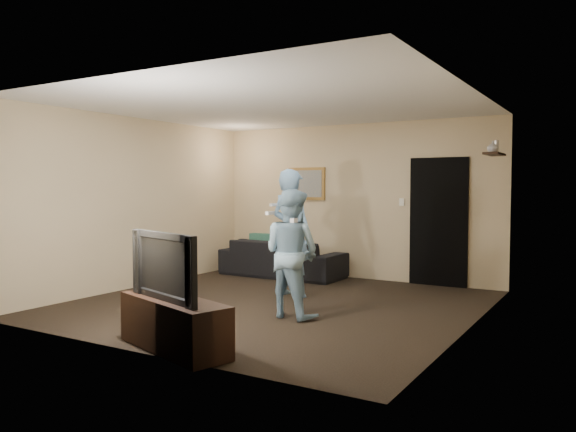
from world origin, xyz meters
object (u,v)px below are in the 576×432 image
Objects in this scene: sofa at (282,258)px; wii_player_right at (291,253)px; wii_player_left at (291,233)px; tv_console at (174,324)px; television at (173,265)px.

wii_player_right is at bearing 124.46° from sofa.
wii_player_left is at bearing 120.56° from wii_player_right.
sofa is at bearing 123.45° from wii_player_right.
wii_player_left is 1.27m from wii_player_right.
sofa is 1.60× the size of tv_console.
sofa is 4.53m from television.
tv_console is 0.75× the size of wii_player_left.
tv_console is at bearing 0.00° from television.
tv_console is at bearing -98.20° from wii_player_right.
television is 0.73× the size of wii_player_right.
wii_player_left is (-0.39, 2.85, 0.65)m from tv_console.
sofa is 4.51m from tv_console.
wii_player_right reaches higher than sofa.
television is 1.78m from wii_player_right.
television is 0.61× the size of wii_player_left.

